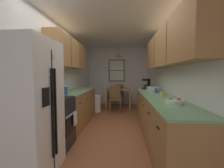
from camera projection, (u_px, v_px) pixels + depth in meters
ground_plane at (114, 122)px, 4.10m from camera, size 12.00×12.00×0.00m
wall_left at (66, 77)px, 4.13m from camera, size 0.10×9.00×2.55m
wall_right at (164, 77)px, 3.91m from camera, size 0.10×9.00×2.55m
wall_back at (118, 76)px, 6.65m from camera, size 4.40×0.10×2.55m
ceiling_slab at (114, 27)px, 3.93m from camera, size 4.40×9.00×0.08m
refrigerator at (28, 108)px, 1.93m from camera, size 0.69×0.76×1.79m
stove_range at (53, 122)px, 2.67m from camera, size 0.66×0.63×1.10m
microwave_over_range at (45, 57)px, 2.60m from camera, size 0.39×0.60×0.31m
counter_left at (77, 107)px, 4.00m from camera, size 0.64×2.03×0.90m
upper_cabinets_left at (70, 54)px, 3.86m from camera, size 0.33×2.11×0.72m
counter_right at (158, 117)px, 3.08m from camera, size 0.64×3.32×0.90m
upper_cabinets_right at (168, 47)px, 2.93m from camera, size 0.33×3.00×0.75m
dining_table at (118, 92)px, 5.86m from camera, size 0.96×0.76×0.76m
dining_chair_near at (115, 98)px, 5.30m from camera, size 0.40×0.40×0.90m
dining_chair_far at (119, 93)px, 6.45m from camera, size 0.45×0.45×0.90m
pendant_light at (118, 55)px, 5.77m from camera, size 0.32×0.32×0.52m
back_window at (117, 70)px, 6.57m from camera, size 0.70×0.05×0.97m
trash_bin at (96, 103)px, 5.28m from camera, size 0.31×0.31×0.59m
storage_canister at (65, 90)px, 3.19m from camera, size 0.13×0.13×0.19m
dish_towel at (75, 119)px, 2.80m from camera, size 0.02×0.16×0.24m
coffee_maker at (147, 84)px, 4.44m from camera, size 0.22×0.18×0.30m
mug_by_coffeemaker at (162, 94)px, 2.96m from camera, size 0.12×0.08×0.09m
mug_spare at (156, 91)px, 3.49m from camera, size 0.12×0.08×0.10m
fruit_bowl at (175, 101)px, 2.21m from camera, size 0.26×0.26×0.09m
dish_rack at (153, 89)px, 4.01m from camera, size 0.28×0.34×0.10m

